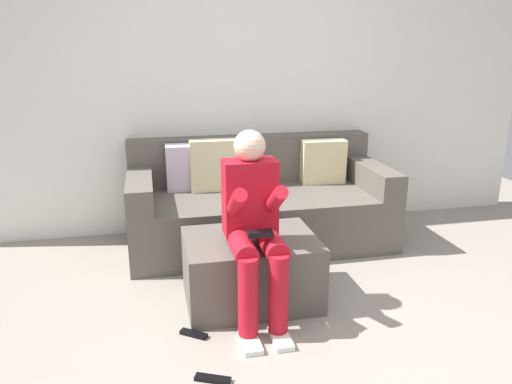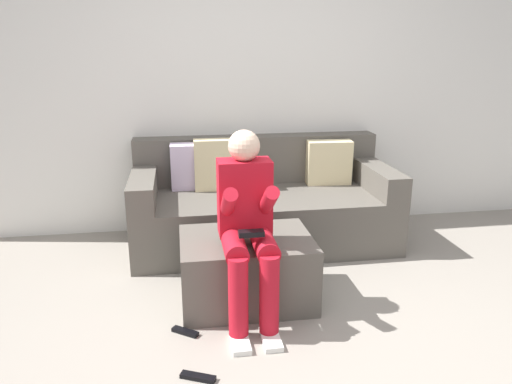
{
  "view_description": "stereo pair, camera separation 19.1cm",
  "coord_description": "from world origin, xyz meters",
  "px_view_note": "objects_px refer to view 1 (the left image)",
  "views": [
    {
      "loc": [
        -0.81,
        -2.04,
        1.57
      ],
      "look_at": [
        -0.1,
        1.19,
        0.58
      ],
      "focal_mm": 34.63,
      "sensor_mm": 36.0,
      "label": 1
    },
    {
      "loc": [
        -0.62,
        -2.08,
        1.57
      ],
      "look_at": [
        -0.1,
        1.19,
        0.58
      ],
      "focal_mm": 34.63,
      "sensor_mm": 36.0,
      "label": 2
    }
  ],
  "objects_px": {
    "person_seated": "(254,222)",
    "remote_near_ottoman": "(213,379)",
    "ottoman": "(251,269)",
    "remote_by_storage_bin": "(194,334)",
    "couch_sectional": "(258,204)"
  },
  "relations": [
    {
      "from": "ottoman",
      "to": "remote_by_storage_bin",
      "type": "bearing_deg",
      "value": -139.75
    },
    {
      "from": "couch_sectional",
      "to": "person_seated",
      "type": "xyz_separation_m",
      "value": [
        -0.28,
        -1.17,
        0.28
      ]
    },
    {
      "from": "remote_by_storage_bin",
      "to": "couch_sectional",
      "type": "bearing_deg",
      "value": 98.87
    },
    {
      "from": "ottoman",
      "to": "remote_by_storage_bin",
      "type": "distance_m",
      "value": 0.56
    },
    {
      "from": "person_seated",
      "to": "remote_by_storage_bin",
      "type": "height_order",
      "value": "person_seated"
    },
    {
      "from": "couch_sectional",
      "to": "remote_near_ottoman",
      "type": "xyz_separation_m",
      "value": [
        -0.61,
        -1.72,
        -0.31
      ]
    },
    {
      "from": "ottoman",
      "to": "remote_near_ottoman",
      "type": "bearing_deg",
      "value": -114.82
    },
    {
      "from": "couch_sectional",
      "to": "remote_by_storage_bin",
      "type": "height_order",
      "value": "couch_sectional"
    },
    {
      "from": "remote_near_ottoman",
      "to": "ottoman",
      "type": "bearing_deg",
      "value": 89.95
    },
    {
      "from": "ottoman",
      "to": "remote_near_ottoman",
      "type": "relative_size",
      "value": 4.6
    },
    {
      "from": "remote_near_ottoman",
      "to": "person_seated",
      "type": "bearing_deg",
      "value": 84.23
    },
    {
      "from": "person_seated",
      "to": "remote_by_storage_bin",
      "type": "bearing_deg",
      "value": -159.47
    },
    {
      "from": "couch_sectional",
      "to": "remote_by_storage_bin",
      "type": "bearing_deg",
      "value": -116.79
    },
    {
      "from": "ottoman",
      "to": "remote_by_storage_bin",
      "type": "xyz_separation_m",
      "value": [
        -0.4,
        -0.34,
        -0.2
      ]
    },
    {
      "from": "person_seated",
      "to": "remote_near_ottoman",
      "type": "height_order",
      "value": "person_seated"
    }
  ]
}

